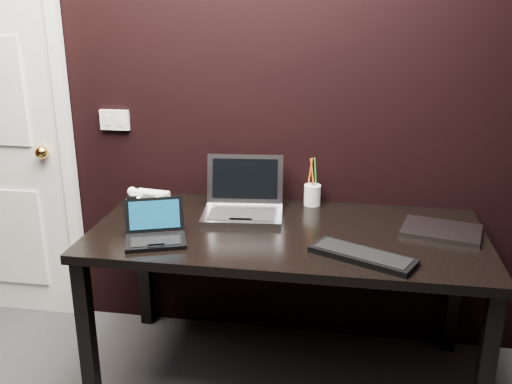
% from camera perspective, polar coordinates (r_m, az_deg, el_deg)
% --- Properties ---
extents(wall_back, '(4.00, 0.00, 4.00)m').
position_cam_1_polar(wall_back, '(2.77, -2.04, 10.50)').
color(wall_back, black).
rests_on(wall_back, ground).
extents(wall_switch, '(0.15, 0.02, 0.10)m').
position_cam_1_polar(wall_switch, '(2.97, -13.96, 7.01)').
color(wall_switch, silver).
rests_on(wall_switch, wall_back).
extents(desk, '(1.70, 0.80, 0.74)m').
position_cam_1_polar(desk, '(2.52, 3.05, -5.52)').
color(desk, black).
rests_on(desk, ground).
extents(netbook, '(0.30, 0.29, 0.16)m').
position_cam_1_polar(netbook, '(2.41, -10.02, -4.10)').
color(netbook, black).
rests_on(netbook, desk).
extents(silver_laptop, '(0.40, 0.36, 0.25)m').
position_cam_1_polar(silver_laptop, '(2.65, -1.30, -1.27)').
color(silver_laptop, '#A4A3A9').
rests_on(silver_laptop, desk).
extents(ext_keyboard, '(0.43, 0.30, 0.03)m').
position_cam_1_polar(ext_keyboard, '(2.26, 10.60, -6.26)').
color(ext_keyboard, black).
rests_on(ext_keyboard, desk).
extents(closed_laptop, '(0.37, 0.30, 0.02)m').
position_cam_1_polar(closed_laptop, '(2.58, 18.05, -3.71)').
color(closed_laptop, gray).
rests_on(closed_laptop, desk).
extents(desk_phone, '(0.21, 0.18, 0.10)m').
position_cam_1_polar(desk_phone, '(2.81, -10.77, -0.71)').
color(desk_phone, white).
rests_on(desk_phone, desk).
extents(mobile_phone, '(0.05, 0.05, 0.09)m').
position_cam_1_polar(mobile_phone, '(2.71, -12.28, -1.62)').
color(mobile_phone, black).
rests_on(mobile_phone, desk).
extents(pen_cup, '(0.10, 0.10, 0.24)m').
position_cam_1_polar(pen_cup, '(2.79, 5.65, -0.20)').
color(pen_cup, silver).
rests_on(pen_cup, desk).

